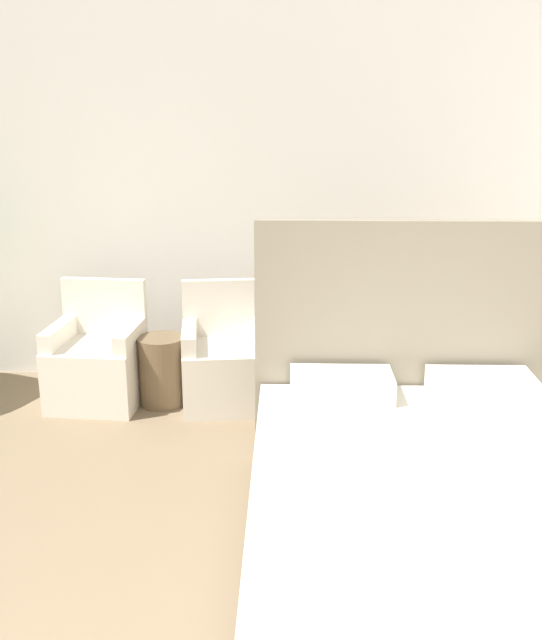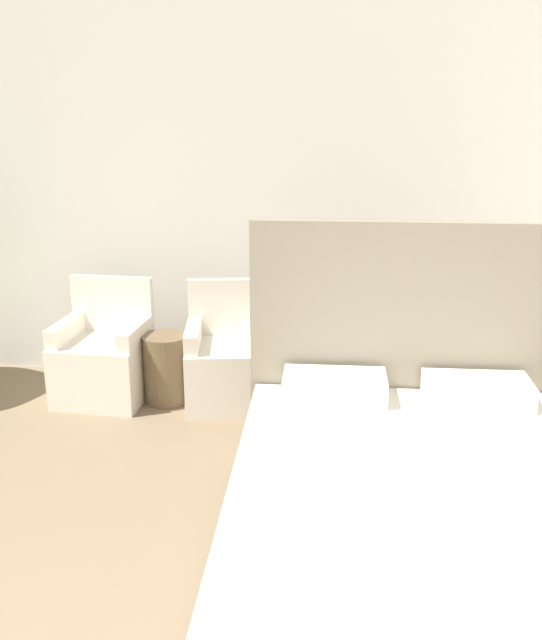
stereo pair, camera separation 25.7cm
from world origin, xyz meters
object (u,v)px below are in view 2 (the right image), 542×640
Objects in this scene: bed at (418,512)px; side_table at (167,368)px; armchair_near_window_left at (104,362)px; armchair_near_window_right at (231,366)px.

side_table is (-1.61, 1.87, -0.05)m from bed.
bed reaches higher than armchair_near_window_left.
armchair_near_window_right is at bearing 121.14° from bed.
bed is at bearing -49.30° from side_table.
armchair_near_window_left is 1.73× the size of side_table.
side_table is at bearing 130.70° from bed.
bed is 2.46m from side_table.
side_table is (-0.47, -0.01, -0.03)m from armchair_near_window_right.
armchair_near_window_left is 0.47m from side_table.
armchair_near_window_right is at bearing 1.01° from side_table.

